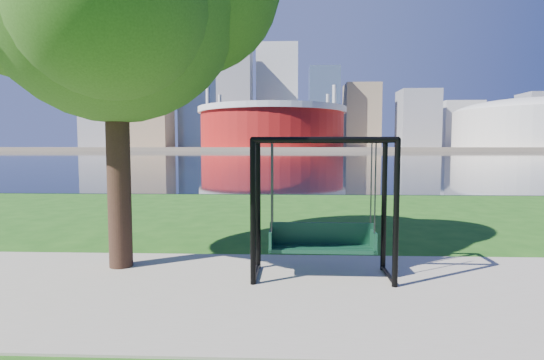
{
  "coord_description": "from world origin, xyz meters",
  "views": [
    {
      "loc": [
        0.09,
        -6.49,
        2.09
      ],
      "look_at": [
        -0.18,
        0.0,
        1.59
      ],
      "focal_mm": 28.0,
      "sensor_mm": 36.0,
      "label": 1
    }
  ],
  "objects": [
    {
      "name": "ground",
      "position": [
        0.0,
        0.0,
        0.0
      ],
      "size": [
        900.0,
        900.0,
        0.0
      ],
      "primitive_type": "plane",
      "color": "#1E5114",
      "rests_on": "ground"
    },
    {
      "name": "path",
      "position": [
        0.0,
        -0.5,
        0.01
      ],
      "size": [
        120.0,
        4.0,
        0.03
      ],
      "primitive_type": "cube",
      "color": "#9E937F",
      "rests_on": "ground"
    },
    {
      "name": "river",
      "position": [
        0.0,
        102.0,
        0.01
      ],
      "size": [
        900.0,
        180.0,
        0.02
      ],
      "primitive_type": "cube",
      "color": "black",
      "rests_on": "ground"
    },
    {
      "name": "far_bank",
      "position": [
        0.0,
        306.0,
        1.0
      ],
      "size": [
        900.0,
        228.0,
        2.0
      ],
      "primitive_type": "cube",
      "color": "#937F60",
      "rests_on": "ground"
    },
    {
      "name": "stadium",
      "position": [
        -10.0,
        235.0,
        14.23
      ],
      "size": [
        83.0,
        83.0,
        32.0
      ],
      "color": "maroon",
      "rests_on": "far_bank"
    },
    {
      "name": "arena",
      "position": [
        135.0,
        235.0,
        15.87
      ],
      "size": [
        84.0,
        84.0,
        26.56
      ],
      "color": "beige",
      "rests_on": "far_bank"
    },
    {
      "name": "skyline",
      "position": [
        -4.27,
        319.39,
        35.89
      ],
      "size": [
        392.0,
        66.0,
        96.5
      ],
      "color": "gray",
      "rests_on": "far_bank"
    },
    {
      "name": "swing",
      "position": [
        0.6,
        0.18,
        1.08
      ],
      "size": [
        2.2,
        0.98,
        2.24
      ],
      "rotation": [
        0.0,
        0.0,
        -0.01
      ],
      "color": "black",
      "rests_on": "ground"
    }
  ]
}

